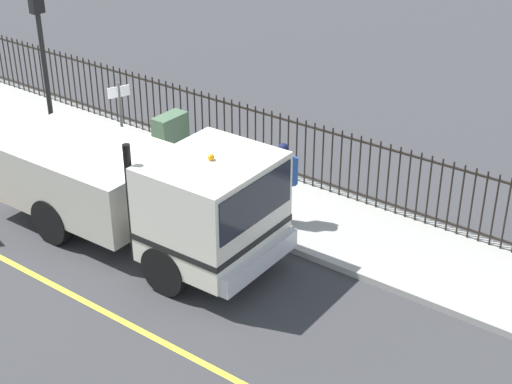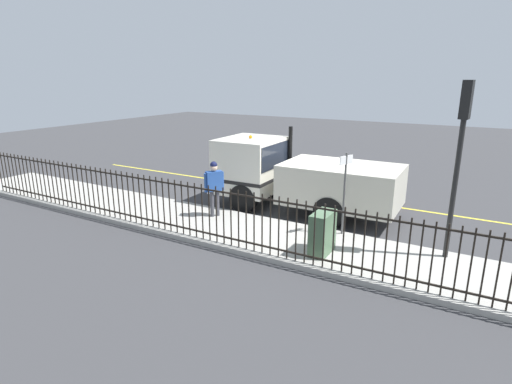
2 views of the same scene
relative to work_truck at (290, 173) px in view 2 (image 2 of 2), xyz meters
name	(u,v)px [view 2 (image 2 of 2)]	position (x,y,z in m)	size (l,w,h in m)	color
ground_plane	(319,214)	(0.02, 1.09, -1.28)	(59.63, 59.63, 0.00)	#38383A
sidewalk_slab	(282,240)	(2.75, 1.09, -1.21)	(2.62, 27.10, 0.14)	#A3A099
lane_marking	(340,198)	(-2.09, 1.09, -1.28)	(0.12, 24.39, 0.01)	yellow
work_truck	(290,173)	(0.00, 0.00, 0.00)	(2.39, 6.31, 2.71)	silver
worker_standing	(214,183)	(2.17, -1.57, -0.06)	(0.55, 0.47, 1.76)	#264C99
iron_fence	(262,223)	(3.86, 1.09, -0.37)	(0.04, 23.07, 1.54)	black
traffic_light_near	(462,136)	(1.81, 5.12, 1.83)	(0.32, 0.24, 4.20)	black
utility_cabinet	(322,233)	(3.13, 2.40, -0.61)	(0.87, 0.42, 1.07)	#4C6B4C
traffic_cone	(386,197)	(-1.93, 2.82, -0.91)	(0.51, 0.51, 0.73)	orange
street_sign	(345,184)	(1.61, 2.42, 0.30)	(0.47, 0.22, 2.31)	#4C4C4C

